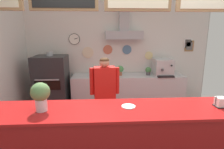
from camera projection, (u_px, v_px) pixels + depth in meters
back_wall_assembly at (119, 49)px, 4.76m from camera, size 4.79×2.79×2.91m
service_counter at (137, 149)px, 2.32m from camera, size 4.23×0.66×1.10m
back_prep_counter at (128, 92)px, 4.82m from camera, size 2.80×0.63×0.91m
pizza_oven at (52, 86)px, 4.43m from camera, size 0.74×0.72×1.53m
shop_worker at (105, 96)px, 3.39m from camera, size 0.53×0.25×1.54m
espresso_machine at (163, 67)px, 4.69m from camera, size 0.44×0.56×0.41m
potted_oregano at (94, 71)px, 4.64m from camera, size 0.16×0.16×0.21m
potted_rosemary at (120, 70)px, 4.66m from camera, size 0.19×0.19×0.25m
potted_basil at (148, 71)px, 4.69m from camera, size 0.15×0.15×0.20m
napkin_holder at (220, 102)px, 2.23m from camera, size 0.13×0.12×0.13m
condiment_plate at (128, 106)px, 2.23m from camera, size 0.17×0.17×0.01m
basil_vase at (41, 95)px, 2.09m from camera, size 0.21×0.21×0.33m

